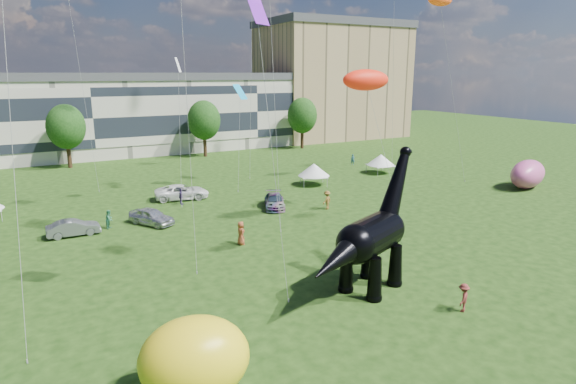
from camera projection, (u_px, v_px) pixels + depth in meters
name	position (u px, v px, depth m)	size (l,w,h in m)	color
ground	(371.00, 300.00, 28.52)	(220.00, 220.00, 0.00)	#16330C
terrace_row	(89.00, 119.00, 76.27)	(78.00, 11.00, 12.00)	beige
apartment_block	(332.00, 83.00, 99.83)	(28.00, 18.00, 22.00)	tan
tree_mid_left	(66.00, 123.00, 66.67)	(5.20, 5.20, 9.44)	#382314
tree_mid_right	(204.00, 117.00, 75.92)	(5.20, 5.20, 9.44)	#382314
tree_far_right	(302.00, 113.00, 84.25)	(5.20, 5.20, 9.44)	#382314
dinosaur_sculpture	(369.00, 240.00, 28.96)	(10.47, 5.65, 8.80)	black
car_silver	(151.00, 216.00, 42.49)	(1.76, 4.38, 1.49)	silver
car_grey	(73.00, 228.00, 39.58)	(1.45, 4.15, 1.37)	slate
car_white	(182.00, 192.00, 51.02)	(2.59, 5.63, 1.56)	white
car_dark	(275.00, 201.00, 47.81)	(1.91, 4.69, 1.36)	#595960
gazebo_near	(314.00, 170.00, 57.29)	(4.89, 4.89, 2.62)	white
gazebo_far	(381.00, 160.00, 64.09)	(3.93, 3.93, 2.56)	white
inflatable_pink	(528.00, 174.00, 55.94)	(6.56, 3.28, 3.28)	#D95499
inflatable_yellow	(195.00, 359.00, 19.63)	(4.55, 3.50, 3.50)	yellow
visitors	(264.00, 221.00, 40.68)	(47.63, 40.07, 1.87)	#338157
kites	(378.00, 28.00, 41.13)	(59.34, 43.25, 28.81)	#F84E10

